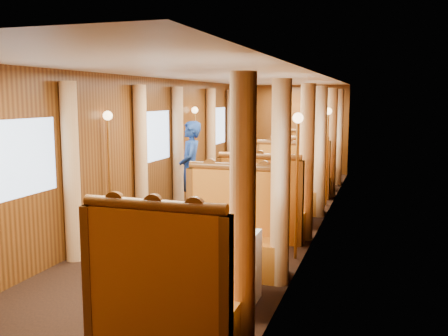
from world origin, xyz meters
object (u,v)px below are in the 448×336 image
at_px(banquette_far_fwd, 300,177).
at_px(tea_tray, 195,233).
at_px(teapot_right, 197,230).
at_px(rose_vase_far, 308,150).
at_px(table_mid, 276,202).
at_px(rose_vase_mid, 275,170).
at_px(banquette_mid_aft, 287,189).
at_px(banquette_far_aft, 313,166).
at_px(banquette_near_fwd, 163,301).
at_px(table_far, 307,173).
at_px(fruit_plate, 225,238).
at_px(steward, 191,169).
at_px(banquette_mid_fwd, 261,212).
at_px(banquette_near_aft, 233,238).
at_px(teapot_left, 183,228).
at_px(passenger, 285,174).
at_px(teapot_back, 196,225).
at_px(table_near, 205,268).

height_order(banquette_far_fwd, tea_tray, banquette_far_fwd).
distance_m(teapot_right, rose_vase_far, 7.09).
bearing_deg(table_mid, rose_vase_mid, 149.96).
xyz_separation_m(banquette_mid_aft, banquette_far_aft, (0.00, 3.50, 0.00)).
xyz_separation_m(banquette_near_fwd, banquette_far_fwd, (0.00, 7.00, 0.00)).
bearing_deg(teapot_right, table_far, 89.73).
height_order(banquette_far_fwd, fruit_plate, banquette_far_fwd).
distance_m(banquette_far_fwd, teapot_right, 6.11).
relative_size(banquette_near_fwd, steward, 0.78).
relative_size(table_mid, banquette_mid_fwd, 0.78).
relative_size(banquette_near_aft, teapot_left, 8.56).
xyz_separation_m(banquette_near_fwd, table_far, (0.00, 8.01, -0.05)).
height_order(banquette_mid_aft, tea_tray, banquette_mid_aft).
distance_m(banquette_mid_aft, tea_tray, 4.56).
bearing_deg(teapot_left, teapot_right, 0.28).
xyz_separation_m(banquette_near_aft, tea_tray, (-0.09, -1.05, 0.33)).
relative_size(banquette_far_aft, steward, 0.78).
bearing_deg(rose_vase_far, teapot_left, -91.69).
height_order(table_mid, tea_tray, tea_tray).
distance_m(tea_tray, steward, 3.97).
xyz_separation_m(rose_vase_far, passenger, (-0.01, -2.70, -0.19)).
bearing_deg(banquette_near_fwd, rose_vase_far, 89.94).
bearing_deg(banquette_far_aft, rose_vase_mid, -90.33).
bearing_deg(teapot_left, table_far, 93.58).
xyz_separation_m(banquette_mid_fwd, fruit_plate, (0.27, -2.64, 0.35)).
relative_size(teapot_back, passenger, 0.23).
distance_m(table_mid, tea_tray, 3.55).
bearing_deg(teapot_left, banquette_near_aft, 84.95).
relative_size(banquette_near_fwd, table_mid, 1.28).
height_order(table_near, fruit_plate, fruit_plate).
bearing_deg(banquette_near_fwd, tea_tray, 95.11).
xyz_separation_m(teapot_back, fruit_plate, (0.38, -0.19, -0.05)).
xyz_separation_m(banquette_near_fwd, steward, (-1.61, 4.64, 0.44)).
bearing_deg(passenger, banquette_near_aft, -90.00).
relative_size(teapot_back, rose_vase_far, 0.49).
xyz_separation_m(banquette_far_fwd, teapot_back, (-0.11, -5.95, 0.40)).
bearing_deg(rose_vase_far, banquette_near_aft, -90.09).
bearing_deg(banquette_mid_aft, banquette_near_aft, -90.00).
distance_m(table_far, passenger, 2.75).
xyz_separation_m(banquette_near_fwd, table_mid, (0.00, 4.51, -0.05)).
bearing_deg(banquette_near_aft, tea_tray, -94.80).
xyz_separation_m(banquette_mid_aft, teapot_left, (-0.20, -4.61, 0.39)).
bearing_deg(teapot_right, banquette_far_aft, 89.77).
relative_size(teapot_back, fruit_plate, 0.82).
distance_m(banquette_mid_fwd, fruit_plate, 2.67).
distance_m(fruit_plate, passenger, 4.44).
relative_size(banquette_near_fwd, passenger, 1.76).
height_order(banquette_near_aft, table_mid, banquette_near_aft).
bearing_deg(banquette_far_fwd, steward, -124.30).
distance_m(banquette_far_fwd, teapot_back, 5.96).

